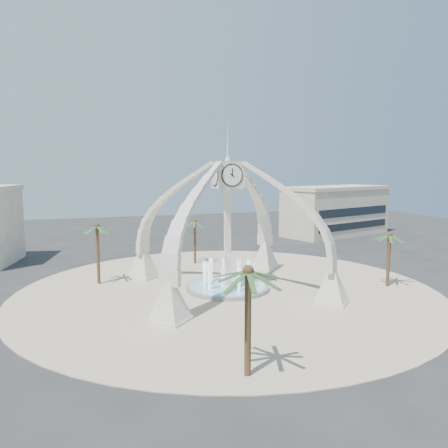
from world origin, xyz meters
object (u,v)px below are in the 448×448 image
object	(u,v)px
fountain	(227,287)
palm_south	(248,273)
palm_west	(97,227)
palm_east	(390,236)
palm_north	(195,222)
clock_tower	(228,223)

from	to	relation	value
fountain	palm_south	distance (m)	18.64
palm_west	palm_east	bearing A→B (deg)	-20.37
palm_north	palm_south	distance (m)	29.89
fountain	palm_north	world-z (taller)	palm_north
clock_tower	palm_west	size ratio (longest dim) A/B	2.72
palm_east	palm_north	size ratio (longest dim) A/B	0.99
palm_east	palm_north	xyz separation A→B (m)	(-15.47, 16.30, 0.09)
fountain	palm_south	xyz separation A→B (m)	(-4.70, -17.11, 5.70)
palm_north	palm_south	xyz separation A→B (m)	(-4.74, -29.50, 0.79)
clock_tower	fountain	bearing A→B (deg)	90.00
fountain	palm_south	size ratio (longest dim) A/B	1.17
clock_tower	palm_south	world-z (taller)	clock_tower
clock_tower	palm_west	distance (m)	13.24
palm_west	palm_north	world-z (taller)	palm_west
palm_south	palm_west	bearing A→B (deg)	106.69
clock_tower	fountain	xyz separation A→B (m)	(0.00, 0.00, -6.20)
palm_north	palm_east	bearing A→B (deg)	-46.50
fountain	palm_north	size ratio (longest dim) A/B	1.35
fountain	clock_tower	bearing A→B (deg)	-90.00
palm_east	palm_west	xyz separation A→B (m)	(-27.19, 10.10, 0.74)
palm_east	palm_north	bearing A→B (deg)	133.50
fountain	palm_east	world-z (taller)	palm_east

